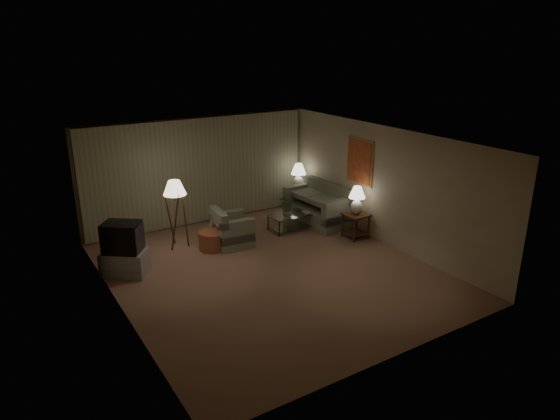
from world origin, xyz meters
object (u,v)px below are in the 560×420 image
Objects in this scene: table_lamp_far at (299,174)px; floor_lamp at (176,213)px; table_lamp_near at (357,198)px; vase at (287,211)px; side_table_far at (298,196)px; armchair at (232,231)px; sofa at (317,207)px; side_table_near at (356,221)px; coffee_table at (292,219)px; crt_tv at (122,237)px; ottoman at (213,240)px; tv_cabinet at (125,263)px.

floor_lamp is at bearing -169.02° from table_lamp_far.
table_lamp_near is 2.43m from table_lamp_far.
table_lamp_far is 1.71m from vase.
table_lamp_near is at bearing -90.00° from side_table_far.
side_table_far is 0.85× the size of table_lamp_far.
sofa is at bearing -78.97° from armchair.
side_table_near is 0.89× the size of table_lamp_near.
crt_tv is at bearing -175.69° from coffee_table.
side_table_far is 3.41m from ottoman.
coffee_table is at bearing -85.95° from sofa.
table_lamp_far is 3.86m from floor_lamp.
table_lamp_far is (0.15, 1.08, 0.62)m from sofa.
tv_cabinet is at bearing -88.12° from sofa.
table_lamp_far reaches higher than side_table_near.
table_lamp_far is 0.82× the size of crt_tv.
side_table_far is 0.63m from table_lamp_far.
armchair is at bearing -27.56° from floor_lamp.
crt_tv is (-5.20, 0.93, 0.39)m from side_table_near.
table_lamp_near is (-0.00, -0.00, 0.59)m from side_table_near.
ottoman is (-3.17, 1.17, -0.79)m from table_lamp_near.
sofa is at bearing 5.86° from vase.
side_table_far is 0.69× the size of crt_tv.
tv_cabinet is (-5.05, -0.42, -0.15)m from sofa.
floor_lamp is 2.72m from vase.
tv_cabinet is 1.71m from floor_lamp.
floor_lamp is at bearing 155.83° from side_table_near.
crt_tv is 1.61m from floor_lamp.
sofa is 5.07m from tv_cabinet.
table_lamp_far is at bearing 90.00° from table_lamp_near.
table_lamp_far is 4.16× the size of vase.
coffee_table is at bearing 127.94° from side_table_near.
coffee_table is (-0.97, 1.25, -0.13)m from side_table_near.
side_table_near is 0.59m from table_lamp_near.
table_lamp_far reaches higher than tv_cabinet.
table_lamp_far is 5.47m from tv_cabinet.
sofa is 11.09× the size of vase.
table_lamp_near reaches higher than ottoman.
table_lamp_near is at bearing -20.33° from ottoman.
side_table_far is 0.96× the size of ottoman.
side_table_near is 3.39m from ottoman.
ottoman is at bearing -177.88° from vase.
tv_cabinet is at bearing -163.88° from table_lamp_far.
armchair reaches higher than tv_cabinet.
side_table_near is at bearing -48.02° from vase.
vase is (4.08, 0.32, 0.25)m from tv_cabinet.
table_lamp_near is 1.07× the size of ottoman.
crt_tv is (-5.20, 0.93, -0.19)m from table_lamp_near.
vase is (-1.12, -1.18, -0.52)m from table_lamp_far.
crt_tv is at bearing 169.85° from table_lamp_near.
ottoman is (-3.17, 1.17, -0.20)m from side_table_near.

